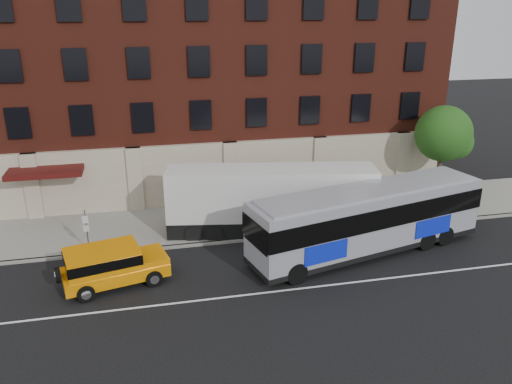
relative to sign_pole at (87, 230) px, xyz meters
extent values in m
plane|color=black|center=(8.50, -6.15, -1.45)|extent=(120.00, 120.00, 0.00)
cube|color=#98978A|center=(8.50, 2.85, -1.38)|extent=(60.00, 6.00, 0.15)
cube|color=#98978A|center=(8.50, -0.15, -1.38)|extent=(60.00, 0.25, 0.15)
cube|color=white|center=(8.50, -5.65, -1.45)|extent=(60.00, 0.12, 0.01)
cube|color=maroon|center=(8.50, 10.85, 6.20)|extent=(30.00, 10.00, 15.00)
cube|color=#C0B398|center=(8.50, 5.70, 0.70)|extent=(30.00, 0.35, 4.00)
cube|color=#440E0C|center=(-2.50, 4.85, 1.80)|extent=(4.20, 2.20, 0.30)
cube|color=#C0B398|center=(-3.50, 5.60, 0.70)|extent=(0.90, 0.55, 4.00)
cube|color=#C0B398|center=(2.50, 5.60, 0.70)|extent=(0.90, 0.55, 4.00)
cube|color=#C0B398|center=(8.50, 5.60, 0.70)|extent=(0.90, 0.55, 4.00)
cube|color=#C0B398|center=(14.50, 5.60, 0.70)|extent=(0.90, 0.55, 4.00)
cube|color=#C0B398|center=(20.50, 5.60, 0.70)|extent=(0.90, 0.55, 4.00)
cube|color=black|center=(-3.75, 5.77, 4.50)|extent=(1.30, 0.20, 1.80)
cube|color=black|center=(-0.25, 5.77, 4.50)|extent=(1.30, 0.20, 1.80)
cube|color=black|center=(3.25, 5.77, 4.50)|extent=(1.30, 0.20, 1.80)
cube|color=black|center=(6.75, 5.77, 4.50)|extent=(1.30, 0.20, 1.80)
cube|color=black|center=(10.25, 5.77, 4.50)|extent=(1.30, 0.20, 1.80)
cube|color=black|center=(13.75, 5.77, 4.50)|extent=(1.30, 0.20, 1.80)
cube|color=black|center=(17.25, 5.77, 4.50)|extent=(1.30, 0.20, 1.80)
cube|color=black|center=(20.75, 5.77, 4.50)|extent=(1.30, 0.20, 1.80)
cube|color=black|center=(-3.75, 5.77, 7.70)|extent=(1.30, 0.20, 1.80)
cube|color=black|center=(-0.25, 5.77, 7.70)|extent=(1.30, 0.20, 1.80)
cube|color=black|center=(3.25, 5.77, 7.70)|extent=(1.30, 0.20, 1.80)
cube|color=black|center=(6.75, 5.77, 7.70)|extent=(1.30, 0.20, 1.80)
cube|color=black|center=(10.25, 5.77, 7.70)|extent=(1.30, 0.20, 1.80)
cube|color=black|center=(13.75, 5.77, 7.70)|extent=(1.30, 0.20, 1.80)
cube|color=black|center=(17.25, 5.77, 7.70)|extent=(1.30, 0.20, 1.80)
cube|color=black|center=(20.75, 5.77, 7.70)|extent=(1.30, 0.20, 1.80)
cube|color=black|center=(-0.25, 5.77, 10.90)|extent=(1.30, 0.20, 1.80)
cube|color=black|center=(3.25, 5.77, 10.90)|extent=(1.30, 0.20, 1.80)
cube|color=black|center=(6.75, 5.77, 10.90)|extent=(1.30, 0.20, 1.80)
cube|color=black|center=(10.25, 5.77, 10.90)|extent=(1.30, 0.20, 1.80)
cube|color=black|center=(13.75, 5.77, 10.90)|extent=(1.30, 0.20, 1.80)
cube|color=black|center=(17.25, 5.77, 10.90)|extent=(1.30, 0.20, 1.80)
cube|color=black|center=(20.75, 5.77, 10.90)|extent=(1.30, 0.20, 1.80)
cube|color=black|center=(-2.00, 5.63, 0.30)|extent=(2.60, 0.15, 2.80)
cube|color=black|center=(4.00, 5.63, 0.30)|extent=(2.60, 0.15, 2.80)
cube|color=black|center=(10.00, 5.63, 0.30)|extent=(2.60, 0.15, 2.80)
cube|color=black|center=(16.00, 5.63, 0.30)|extent=(2.60, 0.15, 2.80)
cylinder|color=slate|center=(0.00, 0.05, -0.20)|extent=(0.07, 0.07, 2.50)
cube|color=silver|center=(0.00, -0.10, 0.60)|extent=(0.30, 0.03, 0.40)
cube|color=silver|center=(0.00, -0.10, 0.10)|extent=(0.30, 0.03, 0.35)
cylinder|color=#37271B|center=(22.00, 3.35, 0.20)|extent=(0.32, 0.32, 3.00)
sphere|color=#1B4313|center=(22.00, 3.35, 3.10)|extent=(3.60, 3.60, 3.60)
sphere|color=#1B4313|center=(22.70, 2.95, 2.60)|extent=(2.20, 2.20, 2.20)
sphere|color=#1B4313|center=(21.40, 3.75, 2.70)|extent=(2.00, 2.00, 2.00)
cube|color=#94949E|center=(14.29, -2.77, 0.47)|extent=(13.26, 5.75, 3.09)
cube|color=black|center=(14.29, -2.77, -0.96)|extent=(13.33, 5.82, 0.27)
cube|color=#94949E|center=(14.29, -2.77, 2.07)|extent=(12.56, 5.28, 0.13)
cube|color=black|center=(14.29, -2.77, 0.99)|extent=(13.37, 5.86, 1.08)
cube|color=#0D22CB|center=(11.26, -4.95, -0.10)|extent=(2.32, 0.62, 0.97)
cube|color=#0D22CB|center=(17.11, -0.64, -0.10)|extent=(2.32, 0.62, 0.97)
cylinder|color=black|center=(9.75, -5.16, -0.91)|extent=(1.13, 0.58, 1.08)
cylinder|color=black|center=(9.16, -2.78, -0.91)|extent=(1.13, 0.58, 1.08)
cylinder|color=black|center=(17.53, -3.23, -0.91)|extent=(1.13, 0.58, 1.08)
cylinder|color=black|center=(16.94, -0.85, -0.91)|extent=(1.13, 0.58, 1.08)
cylinder|color=black|center=(18.79, -2.92, -0.91)|extent=(1.13, 0.58, 1.08)
cylinder|color=black|center=(18.20, -0.54, -0.91)|extent=(1.13, 0.58, 1.08)
cube|color=orange|center=(1.51, -3.36, -0.81)|extent=(5.06, 3.01, 0.59)
cube|color=orange|center=(0.98, -3.49, -0.02)|extent=(3.61, 2.63, 0.99)
cube|color=black|center=(0.98, -3.49, 0.03)|extent=(3.66, 2.68, 0.49)
cube|color=orange|center=(3.09, -2.98, -0.37)|extent=(1.87, 2.16, 0.30)
cube|color=black|center=(3.83, -2.81, -0.76)|extent=(0.42, 1.55, 0.54)
cylinder|color=black|center=(-0.94, -3.94, -0.37)|extent=(0.38, 0.78, 0.75)
cylinder|color=black|center=(3.22, -3.95, -1.06)|extent=(0.83, 0.45, 0.79)
cylinder|color=silver|center=(3.22, -3.95, -1.06)|extent=(0.49, 0.39, 0.43)
cylinder|color=black|center=(2.77, -2.07, -1.06)|extent=(0.83, 0.45, 0.79)
cylinder|color=silver|center=(2.77, -2.07, -1.06)|extent=(0.49, 0.39, 0.43)
cylinder|color=black|center=(0.24, -4.65, -1.06)|extent=(0.83, 0.45, 0.79)
cylinder|color=silver|center=(0.24, -4.65, -1.06)|extent=(0.49, 0.39, 0.43)
cylinder|color=black|center=(-0.20, -2.77, -1.06)|extent=(0.83, 0.45, 0.79)
cylinder|color=silver|center=(-0.20, -2.77, -1.06)|extent=(0.49, 0.39, 0.43)
cube|color=black|center=(9.97, 0.66, -0.92)|extent=(11.83, 4.30, 1.06)
cube|color=white|center=(9.97, 0.66, 1.01)|extent=(11.83, 4.34, 2.80)
cylinder|color=black|center=(5.49, 0.32, -0.97)|extent=(1.00, 0.43, 0.97)
cylinder|color=black|center=(5.88, 2.51, -0.97)|extent=(1.00, 0.43, 0.97)
cylinder|color=black|center=(6.63, 0.12, -0.97)|extent=(1.00, 0.43, 0.97)
cylinder|color=black|center=(7.02, 2.31, -0.97)|extent=(1.00, 0.43, 0.97)
cylinder|color=black|center=(12.92, -0.99, -0.97)|extent=(1.00, 0.43, 0.97)
cylinder|color=black|center=(13.30, 1.20, -0.97)|extent=(1.00, 0.43, 0.97)
cylinder|color=black|center=(14.06, -1.19, -0.97)|extent=(1.00, 0.43, 0.97)
cylinder|color=black|center=(14.45, 1.00, -0.97)|extent=(1.00, 0.43, 0.97)
camera|label=1|loc=(3.35, -25.43, 10.99)|focal=36.03mm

